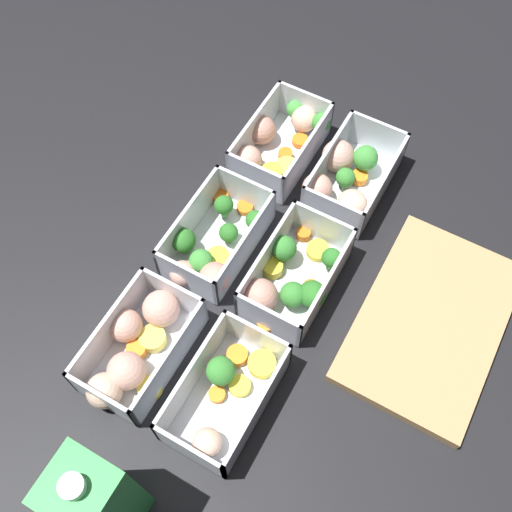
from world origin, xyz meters
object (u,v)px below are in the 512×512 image
at_px(container_near_left, 279,140).
at_px(container_near_right, 136,347).
at_px(container_far_right, 225,394).
at_px(juice_carton, 98,501).
at_px(container_far_center, 291,279).
at_px(container_far_left, 346,177).
at_px(container_near_center, 213,245).

distance_m(container_near_left, container_near_right, 0.39).
bearing_deg(container_far_right, juice_carton, -13.98).
bearing_deg(container_far_center, juice_carton, -6.67).
distance_m(container_far_left, juice_carton, 0.56).
distance_m(container_near_left, juice_carton, 0.58).
xyz_separation_m(container_near_left, container_near_right, (0.39, 0.00, 0.00)).
bearing_deg(container_far_center, container_near_left, -148.14).
height_order(container_near_left, container_far_right, same).
relative_size(container_near_right, container_far_center, 1.09).
xyz_separation_m(container_near_left, container_far_left, (0.02, 0.12, 0.00)).
bearing_deg(container_near_right, container_far_left, 162.28).
xyz_separation_m(container_far_center, container_far_right, (0.18, 0.00, -0.00)).
bearing_deg(container_near_center, container_far_left, 150.42).
relative_size(container_near_center, container_near_right, 0.96).
relative_size(container_near_center, juice_carton, 0.93).
bearing_deg(container_near_center, container_near_left, -177.82).
height_order(container_far_center, juice_carton, juice_carton).
xyz_separation_m(container_far_right, juice_carton, (0.18, -0.04, 0.07)).
distance_m(container_far_left, container_far_right, 0.38).
height_order(container_far_right, juice_carton, juice_carton).
bearing_deg(container_near_left, container_far_right, 18.65).
bearing_deg(container_far_center, container_far_right, 0.64).
distance_m(container_far_center, juice_carton, 0.37).
relative_size(container_near_left, juice_carton, 0.87).
bearing_deg(container_far_left, container_near_left, -97.13).
height_order(container_near_center, container_far_right, same).
xyz_separation_m(container_near_left, container_near_center, (0.22, 0.01, 0.00)).
bearing_deg(container_far_left, container_near_center, -29.58).
bearing_deg(container_near_left, container_near_center, 2.18).
bearing_deg(container_far_left, container_far_center, 2.34).
height_order(container_near_center, container_far_center, same).
xyz_separation_m(container_near_center, container_far_center, (-0.01, 0.12, 0.00)).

